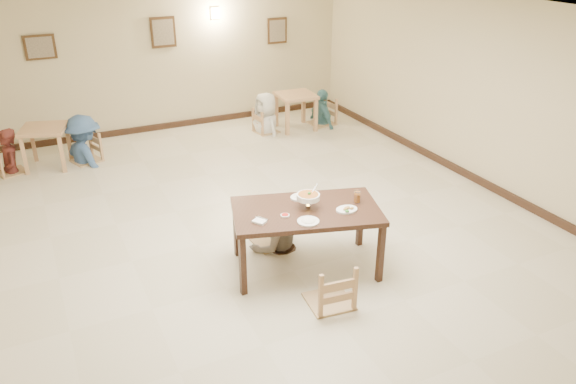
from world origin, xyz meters
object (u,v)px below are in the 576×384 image
main_table (306,215)px  drink_glass (357,197)px  bg_table_right (296,100)px  bg_chair_rr (322,100)px  curry_warmer (308,197)px  bg_chair_lr (83,136)px  chair_near (331,264)px  bg_diner_c (266,93)px  bg_diner_d (322,90)px  chair_far (271,212)px  main_diner (275,195)px  bg_chair_rl (266,110)px  bg_diner_a (3,130)px  bg_chair_ll (7,147)px  bg_diner_b (79,116)px  bg_table_left (44,135)px

main_table → drink_glass: (0.65, -0.11, 0.15)m
bg_table_right → bg_chair_rr: bearing=3.0°
curry_warmer → bg_chair_lr: size_ratio=0.32×
chair_near → bg_diner_c: bg_diner_c is taller
bg_chair_lr → bg_diner_d: bg_diner_d is taller
chair_far → bg_chair_rr: (3.09, 4.16, 0.06)m
curry_warmer → bg_diner_d: bg_diner_d is taller
main_table → main_diner: 0.65m
bg_table_right → curry_warmer: bearing=-114.9°
bg_chair_rl → bg_diner_a: bearing=82.5°
bg_chair_ll → chair_far: bearing=-161.3°
chair_far → curry_warmer: (0.18, -0.72, 0.50)m
drink_glass → chair_far: bearing=133.2°
bg_chair_rl → bg_chair_lr: bearing=82.8°
bg_diner_a → chair_far: bearing=27.2°
main_table → bg_diner_b: bearing=128.5°
main_diner → bg_chair_lr: size_ratio=1.55×
curry_warmer → drink_glass: size_ratio=2.06×
bg_table_right → bg_chair_ll: bg_chair_ll is taller
chair_near → bg_diner_d: 6.44m
bg_diner_c → bg_diner_d: size_ratio=1.10×
bg_diner_d → bg_table_right: bearing=91.7°
bg_table_left → bg_diner_b: 0.68m
chair_near → drink_glass: bearing=-131.9°
curry_warmer → bg_diner_c: (1.60, 4.92, -0.14)m
drink_glass → bg_chair_lr: (-2.64, 5.01, -0.40)m
main_table → curry_warmer: (0.03, 0.02, 0.23)m
curry_warmer → bg_chair_ll: size_ratio=0.33×
main_diner → bg_table_left: bearing=-63.0°
bg_chair_rl → curry_warmer: bearing=154.0°
curry_warmer → bg_chair_rl: size_ratio=0.33×
bg_table_left → bg_diner_a: bg_diner_a is taller
chair_near → curry_warmer: bearing=-93.1°
bg_diner_c → main_table: bearing=-25.8°
chair_far → chair_near: bearing=-93.3°
drink_glass → bg_table_right: (1.64, 4.98, -0.28)m
bg_diner_d → chair_near: bearing=150.5°
bg_diner_c → bg_diner_d: bg_diner_c is taller
bg_table_left → bg_chair_rr: bearing=-0.2°
drink_glass → bg_diner_b: bg_diner_b is taller
bg_chair_rr → bg_diner_a: (-6.18, 0.01, 0.26)m
drink_glass → bg_chair_rl: size_ratio=0.16×
bg_chair_ll → bg_chair_rr: bg_chair_rr is taller
bg_table_left → bg_chair_rr: size_ratio=0.86×
bg_chair_rr → bg_diner_b: bg_diner_b is taller
curry_warmer → bg_table_left: 5.59m
chair_near → main_diner: 1.43m
bg_table_right → bg_chair_lr: size_ratio=0.81×
bg_chair_ll → main_table: bearing=-164.5°
drink_glass → bg_diner_b: size_ratio=0.09×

